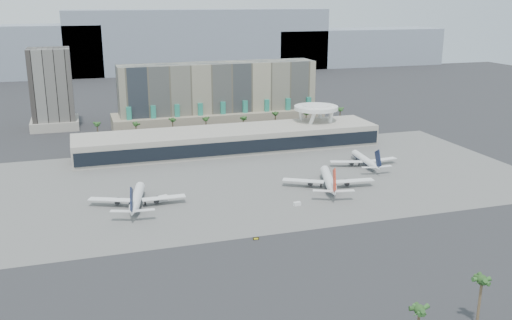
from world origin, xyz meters
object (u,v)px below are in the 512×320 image
object	(u,v)px
service_vehicle_b	(297,204)
taxiway_sign	(256,238)
airliner_centre	(329,180)
airliner_right	(365,160)
service_vehicle_a	(162,199)
airliner_left	(137,198)

from	to	relation	value
service_vehicle_b	taxiway_sign	xyz separation A→B (m)	(-26.69, -27.89, -0.28)
airliner_centre	airliner_right	bearing A→B (deg)	56.68
airliner_centre	service_vehicle_a	size ratio (longest dim) A/B	8.29
airliner_centre	service_vehicle_b	world-z (taller)	airliner_centre
service_vehicle_b	taxiway_sign	distance (m)	38.60
airliner_left	taxiway_sign	world-z (taller)	airliner_left
airliner_right	service_vehicle_a	xyz separation A→B (m)	(-106.85, -21.63, -2.01)
service_vehicle_b	taxiway_sign	bearing A→B (deg)	-142.26
service_vehicle_b	taxiway_sign	world-z (taller)	service_vehicle_b
service_vehicle_a	taxiway_sign	size ratio (longest dim) A/B	2.32
airliner_left	taxiway_sign	distance (m)	59.84
airliner_left	airliner_centre	size ratio (longest dim) A/B	0.98
airliner_right	taxiway_sign	size ratio (longest dim) A/B	17.15
service_vehicle_b	airliner_right	bearing A→B (deg)	30.10
service_vehicle_a	taxiway_sign	bearing A→B (deg)	-79.28
airliner_centre	service_vehicle_b	distance (m)	28.06
airliner_centre	taxiway_sign	world-z (taller)	airliner_centre
airliner_right	service_vehicle_b	size ratio (longest dim) A/B	12.49
airliner_left	service_vehicle_b	xyz separation A→B (m)	(63.26, -19.38, -2.84)
service_vehicle_b	taxiway_sign	size ratio (longest dim) A/B	1.37
airliner_left	service_vehicle_b	bearing A→B (deg)	-5.42
airliner_right	taxiway_sign	world-z (taller)	airliner_right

